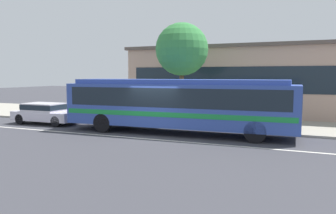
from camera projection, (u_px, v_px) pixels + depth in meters
ground_plane at (154, 136)px, 16.71m from camera, size 120.00×120.00×0.00m
sidewalk_slab at (195, 119)px, 22.69m from camera, size 60.00×8.00×0.12m
lane_stripe_center at (147, 139)px, 15.98m from camera, size 56.00×0.16×0.01m
transit_bus at (178, 102)px, 17.33m from camera, size 12.06×2.89×2.82m
sedan_behind_bus at (46, 112)px, 20.91m from camera, size 4.22×1.82×1.29m
pedestrian_waiting_near_sign at (262, 111)px, 18.24m from camera, size 0.46×0.46×1.66m
pedestrian_walking_along_curb at (193, 108)px, 19.72m from camera, size 0.41×0.41×1.68m
bus_stop_sign at (260, 100)px, 17.36m from camera, size 0.14×0.44×2.56m
street_tree_near_stop at (182, 50)px, 20.68m from camera, size 3.26×3.26×6.14m
station_building at (254, 81)px, 26.73m from camera, size 18.29×9.22×5.19m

